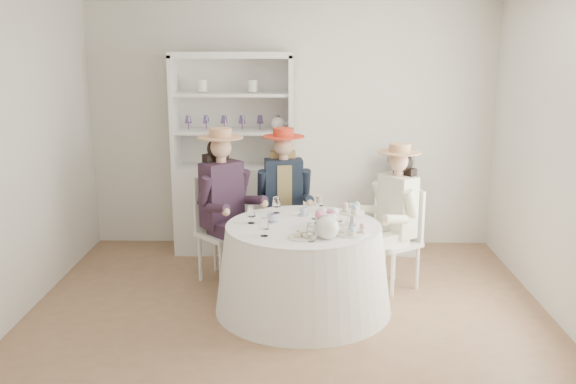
{
  "coord_description": "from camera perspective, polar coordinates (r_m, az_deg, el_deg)",
  "views": [
    {
      "loc": [
        0.11,
        -5.14,
        2.3
      ],
      "look_at": [
        0.0,
        0.1,
        1.05
      ],
      "focal_mm": 40.0,
      "sensor_mm": 36.0,
      "label": 1
    }
  ],
  "objects": [
    {
      "name": "sandwich_plate",
      "position": [
        5.12,
        1.34,
        -3.91
      ],
      "size": [
        0.24,
        0.24,
        0.05
      ],
      "rotation": [
        0.0,
        0.0,
        -0.1
      ],
      "color": "white",
      "rests_on": "tea_table"
    },
    {
      "name": "wall_left",
      "position": [
        5.73,
        -23.16,
        2.79
      ],
      "size": [
        0.0,
        4.5,
        4.5
      ],
      "primitive_type": "plane",
      "rotation": [
        1.57,
        0.0,
        1.57
      ],
      "color": "silver",
      "rests_on": "ground"
    },
    {
      "name": "wall_back",
      "position": [
        7.2,
        0.31,
        5.84
      ],
      "size": [
        4.5,
        0.0,
        4.5
      ],
      "primitive_type": "plane",
      "rotation": [
        1.57,
        0.0,
        0.0
      ],
      "color": "silver",
      "rests_on": "ground"
    },
    {
      "name": "cupcake_stand",
      "position": [
        5.21,
        5.67,
        -2.74
      ],
      "size": [
        0.27,
        0.27,
        0.25
      ],
      "rotation": [
        0.0,
        0.0,
        0.14
      ],
      "color": "white",
      "rests_on": "tea_table"
    },
    {
      "name": "ground",
      "position": [
        5.63,
        -0.02,
        -10.69
      ],
      "size": [
        4.5,
        4.5,
        0.0
      ],
      "primitive_type": "plane",
      "color": "brown",
      "rests_on": "ground"
    },
    {
      "name": "spare_chair",
      "position": [
        6.4,
        -5.05,
        -2.89
      ],
      "size": [
        0.55,
        0.55,
        0.94
      ],
      "rotation": [
        0.0,
        0.0,
        2.39
      ],
      "color": "silver",
      "rests_on": "ground"
    },
    {
      "name": "teacup_c",
      "position": [
        5.63,
        3.72,
        -2.05
      ],
      "size": [
        0.12,
        0.12,
        0.08
      ],
      "primitive_type": "imported",
      "rotation": [
        0.0,
        0.0,
        -0.27
      ],
      "color": "white",
      "rests_on": "tea_table"
    },
    {
      "name": "wall_front",
      "position": [
        3.28,
        -0.76,
        -3.43
      ],
      "size": [
        4.5,
        0.0,
        4.5
      ],
      "primitive_type": "plane",
      "rotation": [
        -1.57,
        0.0,
        0.0
      ],
      "color": "silver",
      "rests_on": "ground"
    },
    {
      "name": "hutch",
      "position": [
        7.06,
        -4.76,
        0.89
      ],
      "size": [
        1.28,
        0.48,
        2.17
      ],
      "rotation": [
        0.0,
        0.0,
        -0.0
      ],
      "color": "silver",
      "rests_on": "ground"
    },
    {
      "name": "guest_mid",
      "position": [
        6.38,
        -0.38,
        0.05
      ],
      "size": [
        0.54,
        0.56,
        1.45
      ],
      "rotation": [
        0.0,
        0.0,
        0.12
      ],
      "color": "silver",
      "rests_on": "ground"
    },
    {
      "name": "table_teapot",
      "position": [
        5.09,
        3.53,
        -3.17
      ],
      "size": [
        0.27,
        0.19,
        0.2
      ],
      "rotation": [
        0.0,
        0.0,
        -0.14
      ],
      "color": "white",
      "rests_on": "tea_table"
    },
    {
      "name": "flower_bowl",
      "position": [
        5.41,
        3.46,
        -2.84
      ],
      "size": [
        0.23,
        0.23,
        0.05
      ],
      "primitive_type": "imported",
      "rotation": [
        0.0,
        0.0,
        -0.19
      ],
      "color": "white",
      "rests_on": "tea_table"
    },
    {
      "name": "guest_right",
      "position": [
        6.0,
        9.52,
        -1.45
      ],
      "size": [
        0.59,
        0.56,
        1.38
      ],
      "rotation": [
        0.0,
        0.0,
        -0.95
      ],
      "color": "silver",
      "rests_on": "ground"
    },
    {
      "name": "teacup_a",
      "position": [
        5.51,
        -1.45,
        -2.41
      ],
      "size": [
        0.11,
        0.11,
        0.07
      ],
      "primitive_type": "imported",
      "rotation": [
        0.0,
        0.0,
        -0.26
      ],
      "color": "white",
      "rests_on": "tea_table"
    },
    {
      "name": "flower_arrangement",
      "position": [
        5.38,
        3.4,
        -2.19
      ],
      "size": [
        0.19,
        0.19,
        0.07
      ],
      "rotation": [
        0.0,
        0.0,
        0.28
      ],
      "color": "pink",
      "rests_on": "tea_table"
    },
    {
      "name": "stemware_set",
      "position": [
        5.44,
        1.38,
        -2.19
      ],
      "size": [
        0.95,
        0.95,
        0.15
      ],
      "color": "white",
      "rests_on": "tea_table"
    },
    {
      "name": "wall_right",
      "position": [
        5.65,
        23.49,
        2.62
      ],
      "size": [
        0.0,
        4.5,
        4.5
      ],
      "primitive_type": "plane",
      "rotation": [
        1.57,
        0.0,
        -1.57
      ],
      "color": "silver",
      "rests_on": "ground"
    },
    {
      "name": "hatbox",
      "position": [
        7.11,
        9.96,
        2.01
      ],
      "size": [
        0.35,
        0.35,
        0.3
      ],
      "primitive_type": "cylinder",
      "rotation": [
        0.0,
        0.0,
        -0.16
      ],
      "color": "black",
      "rests_on": "side_table"
    },
    {
      "name": "side_table",
      "position": [
        7.23,
        9.79,
        -2.15
      ],
      "size": [
        0.58,
        0.58,
        0.77
      ],
      "primitive_type": "cube",
      "rotation": [
        0.0,
        0.0,
        -0.2
      ],
      "color": "silver",
      "rests_on": "ground"
    },
    {
      "name": "teacup_b",
      "position": [
        5.73,
        1.36,
        -1.8
      ],
      "size": [
        0.09,
        0.09,
        0.07
      ],
      "primitive_type": "imported",
      "rotation": [
        0.0,
        0.0,
        0.26
      ],
      "color": "white",
      "rests_on": "tea_table"
    },
    {
      "name": "guest_left",
      "position": [
        6.1,
        -5.75,
        -0.46
      ],
      "size": [
        0.63,
        0.64,
        1.5
      ],
      "rotation": [
        0.0,
        0.0,
        0.76
      ],
      "color": "silver",
      "rests_on": "ground"
    },
    {
      "name": "tea_table",
      "position": [
        5.58,
        1.36,
        -6.73
      ],
      "size": [
        1.53,
        1.53,
        0.76
      ],
      "rotation": [
        0.0,
        0.0,
        0.38
      ],
      "color": "white",
      "rests_on": "ground"
    }
  ]
}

